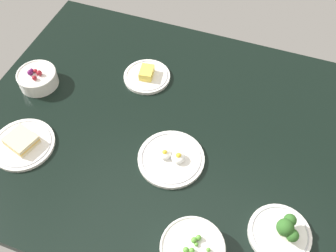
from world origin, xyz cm
name	(u,v)px	position (x,y,z in cm)	size (l,w,h in cm)	color
dining_table	(168,133)	(0.00, 0.00, 2.00)	(134.21, 105.23, 4.00)	black
plate_cheese	(147,76)	(-15.69, 19.98, 5.11)	(17.41, 17.41, 4.36)	white
plate_sandwich	(23,143)	(-42.47, -22.29, 5.24)	(20.63, 20.63, 4.32)	white
plate_broccoli	(282,232)	(42.22, -23.89, 6.26)	(17.69, 17.69, 8.27)	white
plate_eggs	(171,158)	(5.07, -10.93, 4.95)	(21.39, 21.39, 4.41)	white
bowl_peas	(192,250)	(20.51, -37.46, 7.08)	(17.43, 17.43, 6.96)	white
bowl_berries	(38,78)	(-52.08, 3.53, 7.07)	(14.34, 14.34, 7.32)	white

